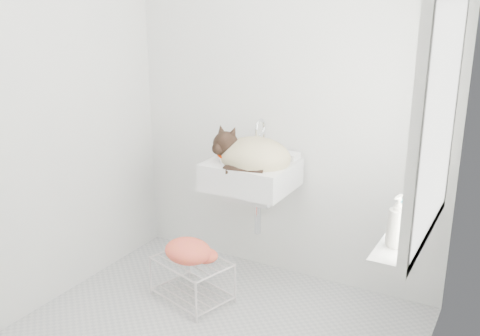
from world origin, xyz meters
The scene contains 14 objects.
back_wall centered at (0.00, 1.00, 1.25)m, with size 2.20×0.02×2.50m, color white.
right_wall centered at (1.10, 0.00, 1.25)m, with size 0.02×2.00×2.50m, color white.
left_wall centered at (-1.10, 0.00, 1.25)m, with size 0.02×2.00×2.50m, color white.
window_glass centered at (1.09, 0.20, 1.35)m, with size 0.01×0.80×1.00m, color white.
window_frame centered at (1.07, 0.20, 1.35)m, with size 0.04×0.90×1.10m, color white.
windowsill centered at (1.01, 0.20, 0.83)m, with size 0.16×0.88×0.04m, color white.
sink centered at (-0.10, 0.74, 0.85)m, with size 0.53×0.47×0.21m, color white.
faucet centered at (-0.10, 0.92, 0.99)m, with size 0.19×0.14×0.19m, color silver, non-canonical shape.
cat centered at (-0.09, 0.72, 0.89)m, with size 0.49×0.40×0.30m.
wire_rack centered at (-0.32, 0.35, 0.15)m, with size 0.46×0.32×0.27m, color silver.
towel centered at (-0.34, 0.34, 0.30)m, with size 0.32×0.23×0.13m, color #FEA300.
bottle_a centered at (1.00, -0.06, 0.85)m, with size 0.07×0.07×0.19m, color silver.
bottle_b centered at (1.00, 0.16, 0.85)m, with size 0.08×0.08×0.18m, color teal.
bottle_c centered at (1.00, 0.32, 0.85)m, with size 0.14×0.14×0.18m, color #B9BBBD.
Camera 1 is at (1.43, -2.19, 1.85)m, focal length 40.61 mm.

